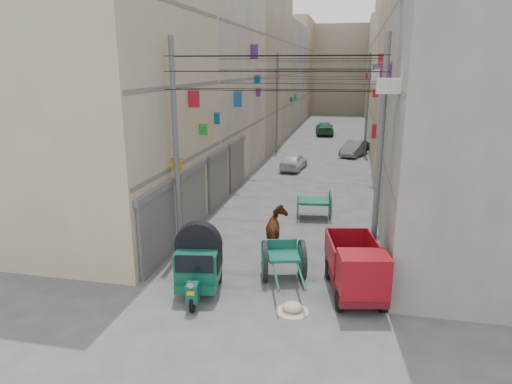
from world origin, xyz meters
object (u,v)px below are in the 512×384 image
(mini_truck, at_px, (357,274))
(horse, at_px, (278,232))
(distant_car_grey, at_px, (354,148))
(auto_rickshaw, at_px, (199,261))
(distant_car_white, at_px, (294,161))
(tonga_cart, at_px, (283,260))
(distant_car_green, at_px, (325,128))
(second_cart, at_px, (314,203))
(feed_sack, at_px, (292,307))

(mini_truck, distance_m, horse, 4.37)
(horse, xyz_separation_m, distant_car_grey, (2.73, 20.94, -0.23))
(auto_rickshaw, distance_m, distant_car_white, 18.44)
(tonga_cart, height_order, mini_truck, mini_truck)
(distant_car_white, distance_m, distant_car_green, 17.66)
(distant_car_white, xyz_separation_m, distant_car_green, (0.91, 17.64, 0.06))
(auto_rickshaw, xyz_separation_m, second_cart, (2.89, 8.14, -0.29))
(feed_sack, relative_size, distant_car_green, 0.13)
(second_cart, relative_size, horse, 0.87)
(second_cart, height_order, distant_car_white, second_cart)
(second_cart, distance_m, distant_car_green, 27.97)
(mini_truck, height_order, distant_car_white, mini_truck)
(tonga_cart, bearing_deg, second_cart, 71.30)
(tonga_cart, height_order, feed_sack, tonga_cart)
(feed_sack, bearing_deg, horse, 105.27)
(distant_car_white, bearing_deg, distant_car_grey, -117.28)
(tonga_cart, bearing_deg, distant_car_green, 76.48)
(feed_sack, xyz_separation_m, distant_car_green, (-1.63, 36.71, 0.50))
(second_cart, distance_m, distant_car_grey, 16.56)
(second_cart, xyz_separation_m, distant_car_white, (-2.35, 10.29, -0.16))
(distant_car_grey, bearing_deg, second_cart, -77.56)
(horse, bearing_deg, distant_car_grey, -109.62)
(auto_rickshaw, bearing_deg, mini_truck, -3.84)
(horse, distance_m, distant_car_grey, 21.12)
(auto_rickshaw, xyz_separation_m, feed_sack, (3.07, -0.64, -0.89))
(horse, bearing_deg, feed_sack, 93.08)
(tonga_cart, distance_m, feed_sack, 2.21)
(horse, bearing_deg, distant_car_white, -96.93)
(mini_truck, bearing_deg, feed_sack, -159.50)
(auto_rickshaw, relative_size, distant_car_white, 0.75)
(horse, xyz_separation_m, distant_car_green, (-0.45, 32.40, -0.20))
(feed_sack, height_order, distant_car_white, distant_car_white)
(mini_truck, bearing_deg, auto_rickshaw, 174.32)
(auto_rickshaw, height_order, distant_car_green, auto_rickshaw)
(tonga_cart, bearing_deg, mini_truck, -36.15)
(horse, distance_m, distant_car_white, 14.83)
(feed_sack, relative_size, horse, 0.30)
(tonga_cart, height_order, distant_car_green, tonga_cart)
(distant_car_green, bearing_deg, tonga_cart, 85.42)
(auto_rickshaw, height_order, second_cart, auto_rickshaw)
(second_cart, height_order, distant_car_grey, second_cart)
(horse, xyz_separation_m, distant_car_white, (-1.36, 14.76, -0.26))
(mini_truck, height_order, second_cart, mini_truck)
(tonga_cart, relative_size, horse, 1.60)
(auto_rickshaw, height_order, mini_truck, mini_truck)
(distant_car_white, relative_size, distant_car_grey, 0.92)
(second_cart, bearing_deg, distant_car_green, 86.09)
(tonga_cart, distance_m, distant_car_green, 34.67)
(tonga_cart, distance_m, distant_car_grey, 23.29)
(tonga_cart, height_order, distant_car_white, tonga_cart)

